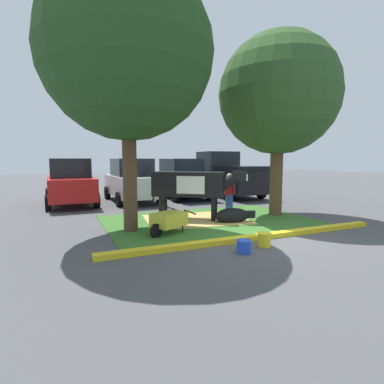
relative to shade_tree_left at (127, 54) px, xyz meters
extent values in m
plane|color=#4C4C4F|center=(2.85, -2.04, -4.72)|extent=(80.00, 80.00, 0.00)
cube|color=#386B28|center=(2.63, 0.32, -4.71)|extent=(6.52, 4.60, 0.02)
cube|color=yellow|center=(2.63, -2.13, -4.66)|extent=(7.72, 0.24, 0.12)
cube|color=tan|center=(2.27, 0.66, -4.69)|extent=(3.50, 2.82, 0.04)
cylinder|color=#4C3823|center=(0.00, 0.00, -3.14)|extent=(0.38, 0.38, 3.15)
sphere|color=#23471E|center=(0.00, 0.00, 0.02)|extent=(4.53, 4.53, 4.53)
cylinder|color=brown|center=(5.26, 0.35, -3.33)|extent=(0.44, 0.44, 2.77)
sphere|color=#2D5123|center=(5.26, 0.35, -0.51)|extent=(4.11, 4.11, 4.11)
cube|color=black|center=(2.09, 0.86, -3.54)|extent=(2.28, 1.91, 0.80)
cube|color=white|center=(2.22, 0.77, -3.54)|extent=(1.15, 1.11, 0.56)
cylinder|color=black|center=(3.17, 0.08, -3.44)|extent=(0.70, 0.63, 0.58)
cube|color=black|center=(3.43, -0.11, -3.26)|extent=(0.51, 0.47, 0.32)
cube|color=white|center=(3.60, -0.22, -3.30)|extent=(0.21, 0.23, 0.20)
cylinder|color=black|center=(2.94, 0.55, -4.33)|extent=(0.14, 0.14, 0.78)
cylinder|color=black|center=(2.65, 0.15, -4.33)|extent=(0.14, 0.14, 0.78)
cylinder|color=black|center=(1.54, 1.56, -4.33)|extent=(0.14, 0.14, 0.78)
cylinder|color=black|center=(1.25, 1.16, -4.33)|extent=(0.14, 0.14, 0.78)
cylinder|color=black|center=(1.12, 1.56, -3.79)|extent=(0.06, 0.06, 0.70)
ellipsoid|color=black|center=(3.11, -0.22, -4.48)|extent=(1.17, 0.67, 0.48)
cube|color=black|center=(3.71, -0.33, -4.46)|extent=(0.31, 0.25, 0.22)
cube|color=silver|center=(3.82, -0.35, -4.46)|extent=(0.08, 0.11, 0.16)
cylinder|color=black|center=(3.49, -0.11, -4.66)|extent=(0.36, 0.16, 0.10)
cylinder|color=#23478C|center=(3.62, 0.80, -4.33)|extent=(0.26, 0.26, 0.77)
cylinder|color=maroon|center=(3.62, 0.80, -3.68)|extent=(0.34, 0.34, 0.53)
sphere|color=tan|center=(3.62, 0.80, -3.32)|extent=(0.21, 0.21, 0.21)
cylinder|color=maroon|center=(3.67, 0.59, -3.66)|extent=(0.09, 0.09, 0.50)
cylinder|color=maroon|center=(3.57, 1.02, -3.66)|extent=(0.09, 0.09, 0.50)
cube|color=gold|center=(0.86, -0.73, -4.32)|extent=(1.08, 0.97, 0.36)
cylinder|color=black|center=(0.42, -0.98, -4.54)|extent=(0.36, 0.26, 0.36)
cylinder|color=black|center=(1.22, -0.78, -4.60)|extent=(0.04, 0.04, 0.24)
cylinder|color=black|center=(1.01, -0.39, -4.60)|extent=(0.04, 0.04, 0.24)
cylinder|color=black|center=(1.53, -0.60, -4.20)|extent=(0.48, 0.30, 0.23)
cylinder|color=black|center=(1.31, -0.22, -4.20)|extent=(0.48, 0.30, 0.23)
cylinder|color=blue|center=(1.76, -2.91, -4.58)|extent=(0.30, 0.30, 0.27)
torus|color=blue|center=(1.76, -2.91, -4.45)|extent=(0.33, 0.33, 0.02)
cylinder|color=yellow|center=(2.45, -2.70, -4.56)|extent=(0.30, 0.30, 0.31)
torus|color=yellow|center=(2.45, -2.70, -4.41)|extent=(0.32, 0.32, 0.02)
cube|color=red|center=(-1.30, 6.07, -3.95)|extent=(1.90, 4.44, 0.90)
cube|color=black|center=(-1.30, 6.07, -3.10)|extent=(1.63, 2.23, 0.80)
cylinder|color=black|center=(-2.24, 7.48, -4.40)|extent=(0.23, 0.64, 0.64)
cylinder|color=black|center=(-0.44, 7.51, -4.40)|extent=(0.23, 0.64, 0.64)
cylinder|color=black|center=(-2.17, 4.62, -4.40)|extent=(0.23, 0.64, 0.64)
cylinder|color=black|center=(-0.37, 4.66, -4.40)|extent=(0.23, 0.64, 0.64)
cube|color=silver|center=(1.39, 5.96, -3.95)|extent=(1.90, 4.44, 0.90)
cube|color=black|center=(1.39, 5.96, -3.10)|extent=(1.63, 2.23, 0.80)
cylinder|color=black|center=(0.46, 7.37, -4.40)|extent=(0.23, 0.64, 0.64)
cylinder|color=black|center=(2.26, 7.41, -4.40)|extent=(0.23, 0.64, 0.64)
cylinder|color=black|center=(0.52, 4.51, -4.40)|extent=(0.23, 0.64, 0.64)
cylinder|color=black|center=(2.32, 4.55, -4.40)|extent=(0.23, 0.64, 0.64)
cube|color=navy|center=(4.01, 6.27, -3.95)|extent=(1.90, 4.44, 0.90)
cube|color=black|center=(4.01, 6.27, -3.10)|extent=(1.63, 2.23, 0.80)
cylinder|color=black|center=(3.08, 7.68, -4.40)|extent=(0.23, 0.64, 0.64)
cylinder|color=black|center=(4.88, 7.72, -4.40)|extent=(0.23, 0.64, 0.64)
cylinder|color=black|center=(3.15, 4.83, -4.40)|extent=(0.23, 0.64, 0.64)
cylinder|color=black|center=(4.95, 4.87, -4.40)|extent=(0.23, 0.64, 0.64)
cube|color=black|center=(6.58, 6.05, -3.85)|extent=(2.12, 5.44, 1.10)
cube|color=black|center=(6.56, 7.00, -2.80)|extent=(1.88, 1.84, 1.00)
cube|color=black|center=(6.61, 4.84, -3.18)|extent=(1.96, 2.74, 0.24)
cylinder|color=black|center=(5.54, 7.79, -4.40)|extent=(0.23, 0.64, 0.64)
cylinder|color=black|center=(7.54, 7.83, -4.40)|extent=(0.23, 0.64, 0.64)
cylinder|color=black|center=(5.62, 4.28, -4.40)|extent=(0.23, 0.64, 0.64)
cylinder|color=black|center=(7.62, 4.32, -4.40)|extent=(0.23, 0.64, 0.64)
camera|label=1|loc=(-1.79, -8.18, -2.75)|focal=28.29mm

